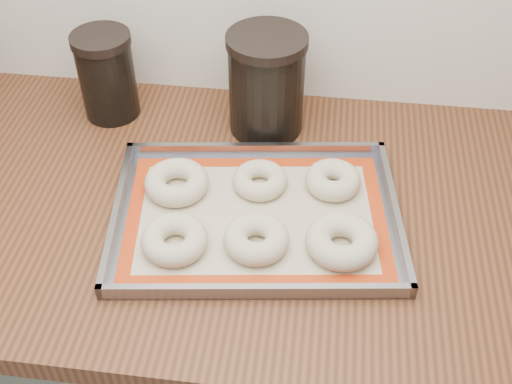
# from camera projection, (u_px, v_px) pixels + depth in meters

# --- Properties ---
(cabinet) EXTENTS (3.00, 0.65, 0.86)m
(cabinet) POSITION_uv_depth(u_px,v_px,m) (159.00, 347.00, 1.41)
(cabinet) COLOR #596155
(cabinet) RESTS_ON floor
(countertop) EXTENTS (3.06, 0.68, 0.04)m
(countertop) POSITION_uv_depth(u_px,v_px,m) (131.00, 201.00, 1.11)
(countertop) COLOR brown
(countertop) RESTS_ON cabinet
(baking_tray) EXTENTS (0.50, 0.39, 0.03)m
(baking_tray) POSITION_uv_depth(u_px,v_px,m) (256.00, 216.00, 1.04)
(baking_tray) COLOR gray
(baking_tray) RESTS_ON countertop
(baking_mat) EXTENTS (0.45, 0.34, 0.00)m
(baking_mat) POSITION_uv_depth(u_px,v_px,m) (256.00, 217.00, 1.04)
(baking_mat) COLOR #C6B793
(baking_mat) RESTS_ON baking_tray
(bagel_front_left) EXTENTS (0.12, 0.12, 0.04)m
(bagel_front_left) POSITION_uv_depth(u_px,v_px,m) (175.00, 240.00, 0.98)
(bagel_front_left) COLOR beige
(bagel_front_left) RESTS_ON baking_mat
(bagel_front_mid) EXTENTS (0.12, 0.12, 0.04)m
(bagel_front_mid) POSITION_uv_depth(u_px,v_px,m) (256.00, 239.00, 0.98)
(bagel_front_mid) COLOR beige
(bagel_front_mid) RESTS_ON baking_mat
(bagel_front_right) EXTENTS (0.13, 0.13, 0.04)m
(bagel_front_right) POSITION_uv_depth(u_px,v_px,m) (342.00, 241.00, 0.98)
(bagel_front_right) COLOR beige
(bagel_front_right) RESTS_ON baking_mat
(bagel_back_left) EXTENTS (0.12, 0.12, 0.04)m
(bagel_back_left) POSITION_uv_depth(u_px,v_px,m) (177.00, 182.00, 1.08)
(bagel_back_left) COLOR beige
(bagel_back_left) RESTS_ON baking_mat
(bagel_back_mid) EXTENTS (0.10, 0.10, 0.03)m
(bagel_back_mid) POSITION_uv_depth(u_px,v_px,m) (260.00, 180.00, 1.08)
(bagel_back_mid) COLOR beige
(bagel_back_mid) RESTS_ON baking_mat
(bagel_back_right) EXTENTS (0.11, 0.11, 0.04)m
(bagel_back_right) POSITION_uv_depth(u_px,v_px,m) (333.00, 180.00, 1.08)
(bagel_back_right) COLOR beige
(bagel_back_right) RESTS_ON baking_mat
(canister_mid) EXTENTS (0.11, 0.11, 0.17)m
(canister_mid) POSITION_uv_depth(u_px,v_px,m) (107.00, 75.00, 1.20)
(canister_mid) COLOR black
(canister_mid) RESTS_ON countertop
(canister_right) EXTENTS (0.14, 0.14, 0.19)m
(canister_right) POSITION_uv_depth(u_px,v_px,m) (266.00, 83.00, 1.16)
(canister_right) COLOR black
(canister_right) RESTS_ON countertop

